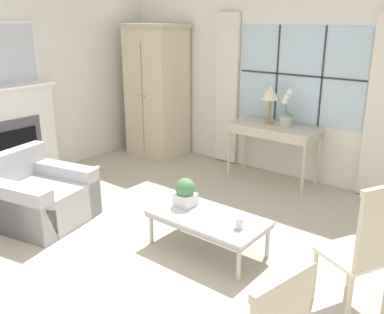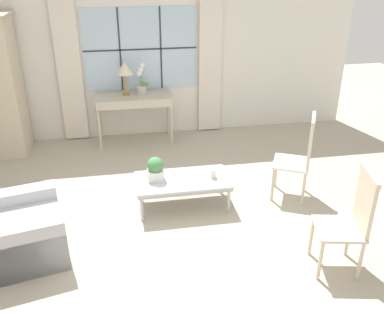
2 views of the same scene
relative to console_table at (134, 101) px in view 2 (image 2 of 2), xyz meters
name	(u,v)px [view 2 (image 2 of 2)]	position (x,y,z in m)	size (l,w,h in m)	color
ground_plane	(165,233)	(0.17, -2.67, -0.70)	(14.00, 14.00, 0.00)	#B2A893
wall_back_windowed	(141,54)	(0.17, 0.35, 0.68)	(7.20, 0.14, 2.80)	silver
console_table	(134,101)	(0.00, 0.00, 0.00)	(1.23, 0.53, 0.79)	beige
table_lamp	(125,69)	(-0.11, 0.06, 0.51)	(0.27, 0.27, 0.54)	#9E7F47
potted_orchid	(141,83)	(0.14, 0.06, 0.28)	(0.20, 0.16, 0.51)	#BCB7AD
armchair_upholstered	(12,234)	(-1.43, -2.77, -0.44)	(1.13, 1.11, 0.77)	#B2B2B7
side_chair_wooden	(301,154)	(1.95, -2.16, -0.09)	(0.59, 0.59, 1.11)	white
accent_chair_wooden	(352,217)	(1.87, -3.55, -0.11)	(0.52, 0.52, 1.07)	beige
coffee_table	(183,182)	(0.46, -2.11, -0.37)	(1.15, 0.61, 0.37)	#BCBCC1
potted_plant_small	(155,169)	(0.14, -2.07, -0.18)	(0.20, 0.20, 0.30)	white
pillar_candle	(213,174)	(0.83, -2.14, -0.28)	(0.10, 0.10, 0.12)	silver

